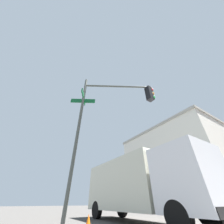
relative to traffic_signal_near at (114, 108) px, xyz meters
The scene contains 3 objects.
traffic_signal_near is the anchor object (origin of this frame).
building_stucco 25.97m from the traffic_signal_near, 111.34° to the left, with size 15.63×21.11×11.41m.
box_truck_second 5.33m from the traffic_signal_near, 129.48° to the left, with size 8.91×2.45×3.34m.
Camera 1 is at (-2.33, -8.31, 0.90)m, focal length 20.87 mm.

